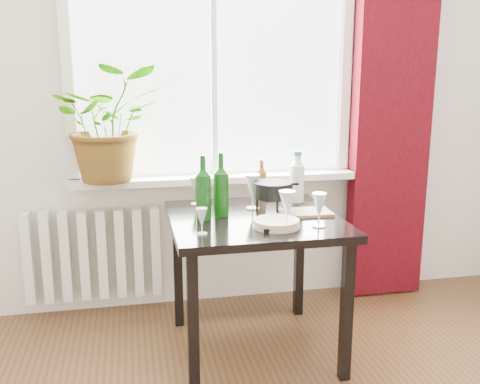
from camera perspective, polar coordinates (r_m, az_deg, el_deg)
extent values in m
cube|color=white|center=(3.26, -2.93, 15.18)|extent=(1.72, 0.08, 1.62)
cube|color=silver|center=(3.25, -2.59, 1.48)|extent=(1.72, 0.20, 0.04)
cube|color=#37050B|center=(3.52, 15.97, 9.59)|extent=(0.50, 0.12, 2.56)
cube|color=white|center=(3.37, -15.37, -6.43)|extent=(0.80, 0.10, 0.55)
cube|color=black|center=(2.73, 1.54, -3.03)|extent=(0.85, 0.85, 0.04)
cube|color=black|center=(2.47, -5.04, -14.10)|extent=(0.05, 0.05, 0.70)
cube|color=black|center=(3.13, -6.64, -8.12)|extent=(0.05, 0.05, 0.70)
cube|color=black|center=(2.64, 11.29, -12.42)|extent=(0.05, 0.05, 0.70)
cube|color=black|center=(3.27, 6.30, -7.19)|extent=(0.05, 0.05, 0.70)
imported|color=#2B671B|center=(3.12, -13.80, 7.08)|extent=(0.65, 0.58, 0.65)
cylinder|color=beige|center=(2.54, 3.89, -3.35)|extent=(0.27, 0.27, 0.04)
cube|color=black|center=(2.53, 3.11, -3.60)|extent=(0.10, 0.20, 0.02)
cube|color=olive|center=(2.79, 6.96, -2.18)|extent=(0.27, 0.18, 0.01)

